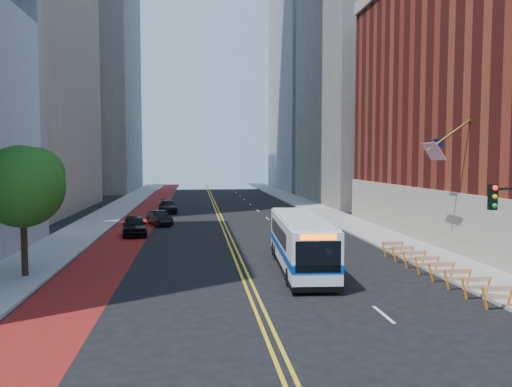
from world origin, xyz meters
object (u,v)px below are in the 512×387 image
Objects in this scene: car_c at (168,206)px; transit_bus at (300,242)px; car_a at (134,225)px; street_tree at (24,183)px; car_b at (159,218)px.

transit_bus is at bearing -79.05° from car_c.
car_a is 0.95× the size of car_c.
street_tree is 31.63m from car_c.
street_tree reaches higher than car_c.
car_b is (1.57, 5.94, -0.13)m from car_a.
car_c is (-8.92, 30.59, -0.83)m from transit_bus.
car_c is at bearing 79.84° from street_tree.
car_b is 0.82× the size of car_c.
street_tree reaches higher than car_a.
car_b is at bearing 75.06° from street_tree.
car_c is (0.17, 10.79, 0.05)m from car_b.
car_a is at bearing -125.93° from car_b.
car_c reaches higher than car_b.
transit_bus is 21.81m from car_b.
car_b is (5.35, 20.07, -4.24)m from street_tree.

